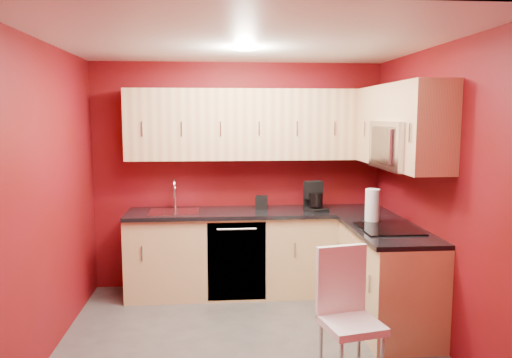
{
  "coord_description": "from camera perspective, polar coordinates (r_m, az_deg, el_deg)",
  "views": [
    {
      "loc": [
        -0.27,
        -4.05,
        1.91
      ],
      "look_at": [
        0.12,
        0.55,
        1.33
      ],
      "focal_mm": 35.0,
      "sensor_mm": 36.0,
      "label": 1
    }
  ],
  "objects": [
    {
      "name": "floor",
      "position": [
        4.49,
        -0.97,
        -18.05
      ],
      "size": [
        3.2,
        3.2,
        0.0
      ],
      "primitive_type": "plane",
      "color": "#55524F",
      "rests_on": "ground"
    },
    {
      "name": "ceiling",
      "position": [
        4.1,
        -1.04,
        15.41
      ],
      "size": [
        3.2,
        3.2,
        0.0
      ],
      "primitive_type": "plane",
      "rotation": [
        3.14,
        0.0,
        0.0
      ],
      "color": "white",
      "rests_on": "wall_back"
    },
    {
      "name": "wall_back",
      "position": [
        5.6,
        -2.02,
        0.37
      ],
      "size": [
        3.2,
        0.0,
        3.2
      ],
      "primitive_type": "plane",
      "rotation": [
        1.57,
        0.0,
        0.0
      ],
      "color": "maroon",
      "rests_on": "floor"
    },
    {
      "name": "wall_front",
      "position": [
        2.65,
        1.16,
        -7.3
      ],
      "size": [
        3.2,
        0.0,
        3.2
      ],
      "primitive_type": "plane",
      "rotation": [
        -1.57,
        0.0,
        0.0
      ],
      "color": "maroon",
      "rests_on": "floor"
    },
    {
      "name": "wall_left",
      "position": [
        4.32,
        -22.73,
        -2.21
      ],
      "size": [
        0.0,
        3.0,
        3.0
      ],
      "primitive_type": "plane",
      "rotation": [
        1.57,
        0.0,
        1.57
      ],
      "color": "maroon",
      "rests_on": "floor"
    },
    {
      "name": "wall_right",
      "position": [
        4.51,
        19.74,
        -1.7
      ],
      "size": [
        0.0,
        3.0,
        3.0
      ],
      "primitive_type": "plane",
      "rotation": [
        1.57,
        0.0,
        -1.57
      ],
      "color": "maroon",
      "rests_on": "floor"
    },
    {
      "name": "base_cabinets_back",
      "position": [
        5.47,
        0.29,
        -8.48
      ],
      "size": [
        2.8,
        0.6,
        0.87
      ],
      "primitive_type": "cube",
      "color": "tan",
      "rests_on": "floor"
    },
    {
      "name": "base_cabinets_right",
      "position": [
        4.81,
        14.76,
        -10.96
      ],
      "size": [
        0.6,
        1.3,
        0.87
      ],
      "primitive_type": "cube",
      "color": "tan",
      "rests_on": "floor"
    },
    {
      "name": "countertop_back",
      "position": [
        5.35,
        0.31,
        -3.83
      ],
      "size": [
        2.8,
        0.63,
        0.04
      ],
      "primitive_type": "cube",
      "color": "black",
      "rests_on": "base_cabinets_back"
    },
    {
      "name": "countertop_right",
      "position": [
        4.67,
        14.82,
        -5.71
      ],
      "size": [
        0.63,
        1.27,
        0.04
      ],
      "primitive_type": "cube",
      "color": "black",
      "rests_on": "base_cabinets_right"
    },
    {
      "name": "upper_cabinets_back",
      "position": [
        5.4,
        0.18,
        6.25
      ],
      "size": [
        2.8,
        0.35,
        0.75
      ],
      "primitive_type": "cube",
      "color": "#DDBA7D",
      "rests_on": "wall_back"
    },
    {
      "name": "upper_cabinets_right",
      "position": [
        4.8,
        15.96,
        6.6
      ],
      "size": [
        0.35,
        1.55,
        0.75
      ],
      "color": "#DDBA7D",
      "rests_on": "wall_right"
    },
    {
      "name": "microwave",
      "position": [
        4.57,
        16.57,
        3.71
      ],
      "size": [
        0.42,
        0.76,
        0.42
      ],
      "color": "silver",
      "rests_on": "upper_cabinets_right"
    },
    {
      "name": "cooktop",
      "position": [
        4.63,
        14.92,
        -5.5
      ],
      "size": [
        0.5,
        0.55,
        0.01
      ],
      "primitive_type": "cube",
      "color": "black",
      "rests_on": "countertop_right"
    },
    {
      "name": "sink",
      "position": [
        5.36,
        -9.36,
        -3.33
      ],
      "size": [
        0.52,
        0.42,
        0.35
      ],
      "color": "silver",
      "rests_on": "countertop_back"
    },
    {
      "name": "dishwasher_front",
      "position": [
        5.18,
        -2.22,
        -9.4
      ],
      "size": [
        0.6,
        0.02,
        0.82
      ],
      "primitive_type": "cube",
      "color": "black",
      "rests_on": "base_cabinets_back"
    },
    {
      "name": "downlight",
      "position": [
        4.4,
        -1.31,
        14.66
      ],
      "size": [
        0.2,
        0.2,
        0.01
      ],
      "primitive_type": "cylinder",
      "color": "white",
      "rests_on": "ceiling"
    },
    {
      "name": "coffee_maker",
      "position": [
        5.35,
        6.91,
        -1.98
      ],
      "size": [
        0.26,
        0.3,
        0.31
      ],
      "primitive_type": null,
      "rotation": [
        0.0,
        0.0,
        0.35
      ],
      "color": "black",
      "rests_on": "countertop_back"
    },
    {
      "name": "napkin_holder",
      "position": [
        5.45,
        0.62,
        -2.69
      ],
      "size": [
        0.14,
        0.14,
        0.14
      ],
      "primitive_type": null,
      "rotation": [
        0.0,
        0.0,
        -0.13
      ],
      "color": "black",
      "rests_on": "countertop_back"
    },
    {
      "name": "paper_towel",
      "position": [
        4.87,
        13.15,
        -2.99
      ],
      "size": [
        0.24,
        0.24,
        0.32
      ],
      "primitive_type": null,
      "rotation": [
        0.0,
        0.0,
        -0.39
      ],
      "color": "silver",
      "rests_on": "countertop_right"
    },
    {
      "name": "dining_chair",
      "position": [
        3.77,
        10.85,
        -15.26
      ],
      "size": [
        0.47,
        0.48,
        0.97
      ],
      "primitive_type": null,
      "rotation": [
        0.0,
        0.0,
        0.21
      ],
      "color": "white",
      "rests_on": "floor"
    }
  ]
}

